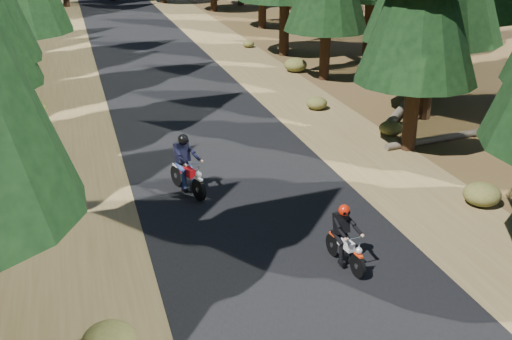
{
  "coord_description": "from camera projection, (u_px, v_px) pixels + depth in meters",
  "views": [
    {
      "loc": [
        -4.27,
        -13.04,
        7.2
      ],
      "look_at": [
        0.0,
        1.5,
        1.1
      ],
      "focal_mm": 45.0,
      "sensor_mm": 36.0,
      "label": 1
    }
  ],
  "objects": [
    {
      "name": "rider_follow",
      "position": [
        187.0,
        174.0,
        17.5
      ],
      "size": [
        1.12,
        1.94,
        1.65
      ],
      "rotation": [
        0.0,
        0.0,
        3.47
      ],
      "color": "#990A0F",
      "rests_on": "road"
    },
    {
      "name": "understory_shrubs",
      "position": [
        225.0,
        127.0,
        22.22
      ],
      "size": [
        15.26,
        30.87,
        0.67
      ],
      "color": "#474C1E",
      "rests_on": "ground"
    },
    {
      "name": "log_far",
      "position": [
        436.0,
        139.0,
        21.55
      ],
      "size": [
        3.94,
        0.75,
        0.24
      ],
      "primitive_type": "cylinder",
      "rotation": [
        0.0,
        1.57,
        0.13
      ],
      "color": "#4C4233",
      "rests_on": "ground"
    },
    {
      "name": "shoulder_r",
      "position": [
        360.0,
        148.0,
        21.06
      ],
      "size": [
        3.2,
        100.0,
        0.01
      ],
      "primitive_type": "cube",
      "color": "brown",
      "rests_on": "ground"
    },
    {
      "name": "ground",
      "position": [
        274.0,
        235.0,
        15.41
      ],
      "size": [
        120.0,
        120.0,
        0.0
      ],
      "primitive_type": "plane",
      "color": "#473819",
      "rests_on": "ground"
    },
    {
      "name": "log_near",
      "position": [
        402.0,
        109.0,
        24.67
      ],
      "size": [
        3.44,
        3.9,
        0.32
      ],
      "primitive_type": "cylinder",
      "rotation": [
        0.0,
        1.57,
        0.86
      ],
      "color": "#4C4233",
      "rests_on": "ground"
    },
    {
      "name": "rider_lead",
      "position": [
        346.0,
        247.0,
        13.87
      ],
      "size": [
        0.68,
        1.63,
        1.41
      ],
      "rotation": [
        0.0,
        0.0,
        3.27
      ],
      "color": "silver",
      "rests_on": "road"
    },
    {
      "name": "road",
      "position": [
        224.0,
        162.0,
        19.86
      ],
      "size": [
        6.0,
        100.0,
        0.01
      ],
      "primitive_type": "cube",
      "color": "black",
      "rests_on": "ground"
    },
    {
      "name": "shoulder_l",
      "position": [
        71.0,
        178.0,
        18.66
      ],
      "size": [
        3.2,
        100.0,
        0.01
      ],
      "primitive_type": "cube",
      "color": "brown",
      "rests_on": "ground"
    }
  ]
}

